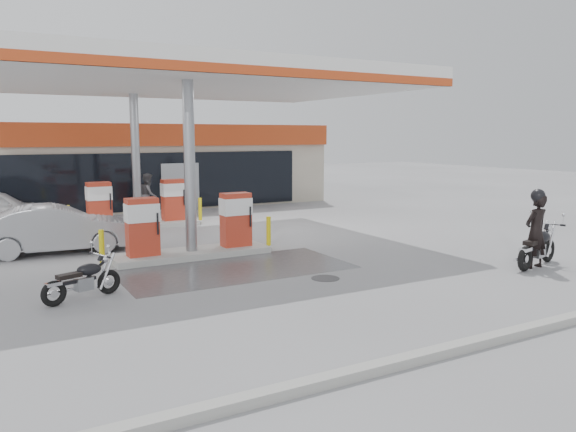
# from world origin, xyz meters

# --- Properties ---
(ground) EXTENTS (90.00, 90.00, 0.00)m
(ground) POSITION_xyz_m (0.00, 0.00, 0.00)
(ground) COLOR gray
(ground) RESTS_ON ground
(wet_patch) EXTENTS (6.00, 3.00, 0.00)m
(wet_patch) POSITION_xyz_m (0.50, 0.00, 0.00)
(wet_patch) COLOR #4C4C4F
(wet_patch) RESTS_ON ground
(drain_cover) EXTENTS (0.70, 0.70, 0.01)m
(drain_cover) POSITION_xyz_m (2.00, -2.00, 0.00)
(drain_cover) COLOR #38383A
(drain_cover) RESTS_ON ground
(kerb) EXTENTS (28.00, 0.25, 0.15)m
(kerb) POSITION_xyz_m (0.00, -7.00, 0.07)
(kerb) COLOR gray
(kerb) RESTS_ON ground
(store_building) EXTENTS (22.00, 8.22, 4.00)m
(store_building) POSITION_xyz_m (0.01, 15.94, 2.01)
(store_building) COLOR beige
(store_building) RESTS_ON ground
(canopy) EXTENTS (16.00, 10.02, 5.51)m
(canopy) POSITION_xyz_m (0.00, 5.00, 5.27)
(canopy) COLOR silver
(canopy) RESTS_ON ground
(pump_island_near) EXTENTS (5.14, 1.30, 1.78)m
(pump_island_near) POSITION_xyz_m (0.00, 2.00, 0.71)
(pump_island_near) COLOR #9E9E99
(pump_island_near) RESTS_ON ground
(pump_island_far) EXTENTS (5.14, 1.30, 1.78)m
(pump_island_far) POSITION_xyz_m (0.00, 8.00, 0.71)
(pump_island_far) COLOR #9E9E99
(pump_island_far) RESTS_ON ground
(main_motorcycle) EXTENTS (2.15, 0.92, 1.13)m
(main_motorcycle) POSITION_xyz_m (7.64, -3.68, 0.50)
(main_motorcycle) COLOR black
(main_motorcycle) RESTS_ON ground
(biker_main) EXTENTS (0.73, 0.50, 1.96)m
(biker_main) POSITION_xyz_m (7.45, -3.74, 0.98)
(biker_main) COLOR black
(biker_main) RESTS_ON ground
(parked_motorcycle) EXTENTS (1.74, 0.83, 0.92)m
(parked_motorcycle) POSITION_xyz_m (-3.47, -0.98, 0.41)
(parked_motorcycle) COLOR black
(parked_motorcycle) RESTS_ON ground
(attendant) EXTENTS (0.96, 1.09, 1.87)m
(attendant) POSITION_xyz_m (1.19, 10.78, 0.93)
(attendant) COLOR #4F5054
(attendant) RESTS_ON ground
(hatchback_silver) EXTENTS (4.49, 1.90, 1.44)m
(hatchback_silver) POSITION_xyz_m (-3.29, 4.46, 0.72)
(hatchback_silver) COLOR #929499
(hatchback_silver) RESTS_ON ground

